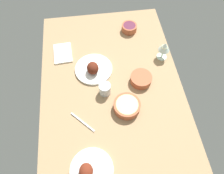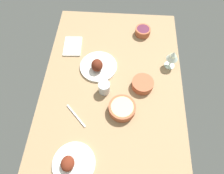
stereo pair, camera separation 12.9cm
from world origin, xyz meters
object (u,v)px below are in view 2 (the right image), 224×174
at_px(wine_glass, 173,56).
at_px(fork_loose, 76,116).
at_px(bowl_potatoes, 122,108).
at_px(bowl_onions, 143,31).
at_px(water_tumbler, 104,88).
at_px(folded_napkin, 73,46).
at_px(plate_far_side, 72,164).
at_px(plate_center_main, 98,66).
at_px(bowl_soup, 143,84).

bearing_deg(wine_glass, fork_loose, 125.32).
xyz_separation_m(bowl_potatoes, bowl_onions, (0.63, -0.13, -0.00)).
bearing_deg(bowl_potatoes, wine_glass, -41.04).
bearing_deg(water_tumbler, bowl_onions, -25.50).
xyz_separation_m(wine_glass, water_tumbler, (-0.23, 0.42, -0.06)).
bearing_deg(folded_napkin, wine_glass, -99.90).
bearing_deg(wine_glass, water_tumbler, 118.22).
height_order(water_tumbler, fork_loose, water_tumbler).
distance_m(plate_far_side, folded_napkin, 0.81).
bearing_deg(plate_center_main, water_tumbler, -161.52).
distance_m(plate_far_side, fork_loose, 0.27).
bearing_deg(folded_napkin, plate_far_side, -170.70).
height_order(bowl_soup, wine_glass, wine_glass).
bearing_deg(plate_far_side, bowl_potatoes, -37.02).
relative_size(bowl_onions, water_tumbler, 1.38).
height_order(bowl_soup, water_tumbler, water_tumbler).
distance_m(wine_glass, folded_napkin, 0.70).
distance_m(bowl_potatoes, water_tumbler, 0.17).
bearing_deg(bowl_soup, folded_napkin, 59.27).
relative_size(bowl_potatoes, bowl_soup, 1.17).
xyz_separation_m(plate_center_main, folded_napkin, (0.17, 0.20, -0.02)).
bearing_deg(wine_glass, bowl_soup, 133.60).
relative_size(bowl_onions, folded_napkin, 0.64).
height_order(bowl_potatoes, bowl_soup, bowl_potatoes).
xyz_separation_m(plate_center_main, bowl_onions, (0.34, -0.30, 0.01)).
xyz_separation_m(bowl_onions, fork_loose, (-0.69, 0.39, -0.02)).
bearing_deg(bowl_potatoes, water_tumbler, 42.58).
relative_size(wine_glass, folded_napkin, 0.81).
distance_m(bowl_onions, wine_glass, 0.34).
xyz_separation_m(folded_napkin, fork_loose, (-0.53, -0.11, -0.00)).
height_order(bowl_onions, bowl_soup, same).
height_order(bowl_onions, fork_loose, bowl_onions).
xyz_separation_m(plate_far_side, wine_glass, (0.68, -0.55, 0.08)).
distance_m(bowl_onions, folded_napkin, 0.53).
bearing_deg(water_tumbler, folded_napkin, 36.83).
xyz_separation_m(wine_glass, fork_loose, (-0.41, 0.58, -0.10)).
relative_size(bowl_soup, water_tumbler, 1.69).
xyz_separation_m(bowl_soup, wine_glass, (0.18, -0.19, 0.07)).
bearing_deg(plate_center_main, bowl_potatoes, -149.83).
distance_m(plate_far_side, wine_glass, 0.88).
xyz_separation_m(plate_center_main, bowl_soup, (-0.12, -0.30, 0.00)).
height_order(bowl_onions, wine_glass, wine_glass).
bearing_deg(folded_napkin, fork_loose, -168.58).
bearing_deg(folded_napkin, bowl_soup, -120.73).
distance_m(plate_center_main, bowl_onions, 0.45).
height_order(plate_far_side, fork_loose, plate_far_side).
xyz_separation_m(bowl_potatoes, fork_loose, (-0.06, 0.27, -0.03)).
bearing_deg(bowl_onions, plate_far_side, 158.83).
bearing_deg(bowl_onions, plate_center_main, 138.20).
distance_m(plate_center_main, plate_far_side, 0.63).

